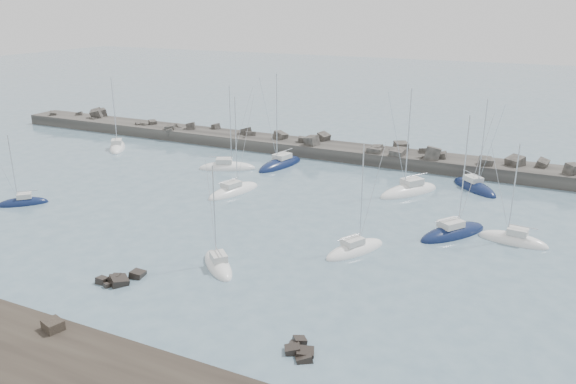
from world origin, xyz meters
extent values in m
plane|color=slate|center=(0.00, 0.00, 0.00)|extent=(400.00, 400.00, 0.00)
cube|color=black|center=(0.00, -22.00, 0.00)|extent=(140.00, 12.00, 0.70)
cube|color=black|center=(-2.26, -17.40, 0.72)|extent=(1.72, 1.57, 0.74)
cube|color=black|center=(-3.26, -9.40, 0.13)|extent=(2.18, 2.11, 1.27)
cube|color=black|center=(-3.75, -10.20, 0.04)|extent=(0.77, 0.89, 0.70)
cube|color=black|center=(-3.84, -9.12, 0.30)|extent=(1.01, 1.07, 0.76)
cube|color=black|center=(-2.73, -7.65, 0.03)|extent=(1.43, 1.55, 1.24)
cube|color=black|center=(-4.71, -9.87, 0.21)|extent=(0.91, 0.91, 0.77)
cube|color=black|center=(-3.57, -9.34, 0.27)|extent=(1.21, 1.17, 0.79)
cube|color=black|center=(15.32, -11.77, -0.01)|extent=(1.57, 1.43, 0.98)
cube|color=black|center=(14.26, -11.08, 0.10)|extent=(0.93, 0.86, 0.58)
cube|color=black|center=(14.42, -10.71, 0.09)|extent=(1.28, 1.31, 0.85)
cube|color=black|center=(14.47, -11.87, -0.07)|extent=(1.57, 1.42, 1.22)
cube|color=black|center=(15.48, -12.30, -0.02)|extent=(1.66, 1.60, 1.01)
cube|color=#312F2C|center=(-7.50, 38.00, 0.20)|extent=(115.00, 6.00, 3.20)
cube|color=#312F2C|center=(5.07, 37.34, 1.81)|extent=(1.77, 1.55, 1.50)
cube|color=#312F2C|center=(5.03, 40.22, 1.46)|extent=(1.62, 1.49, 1.22)
cube|color=#312F2C|center=(8.08, 38.55, 1.55)|extent=(1.38, 1.27, 1.14)
cube|color=#312F2C|center=(-18.34, 39.05, 2.11)|extent=(2.86, 2.66, 1.99)
cube|color=#312F2C|center=(-5.08, 36.50, 2.28)|extent=(2.55, 2.36, 2.35)
cube|color=#312F2C|center=(-25.15, 40.22, 2.14)|extent=(1.93, 1.62, 1.38)
cube|color=#312F2C|center=(8.22, 39.62, 2.33)|extent=(2.66, 2.62, 1.49)
cube|color=#312F2C|center=(5.10, 36.30, 1.94)|extent=(2.33, 1.93, 1.30)
cube|color=#312F2C|center=(-39.72, 37.14, 1.63)|extent=(1.70, 1.70, 1.47)
cube|color=#312F2C|center=(-17.34, 36.26, 1.45)|extent=(1.47, 1.41, 1.06)
cube|color=#312F2C|center=(5.06, 37.40, 2.11)|extent=(2.03, 1.92, 1.32)
cube|color=#312F2C|center=(-51.23, 38.58, 2.44)|extent=(2.65, 2.92, 2.66)
cube|color=#312F2C|center=(11.65, 36.39, 1.41)|extent=(1.48, 1.35, 1.21)
cube|color=#312F2C|center=(-31.50, 35.49, 1.61)|extent=(1.68, 1.68, 1.56)
cube|color=#312F2C|center=(27.94, 38.81, 2.23)|extent=(1.87, 1.99, 1.67)
cube|color=#312F2C|center=(-56.31, 39.21, 1.88)|extent=(1.84, 1.70, 1.37)
cube|color=#312F2C|center=(-31.89, 38.89, 1.57)|extent=(2.25, 2.06, 1.71)
cube|color=#312F2C|center=(24.55, 38.07, 2.07)|extent=(2.88, 3.02, 2.21)
cube|color=#312F2C|center=(-50.80, 37.21, 1.68)|extent=(1.26, 1.31, 1.00)
cube|color=#312F2C|center=(-38.47, 37.31, 1.52)|extent=(1.47, 1.79, 1.43)
cube|color=#312F2C|center=(-51.27, 40.05, 2.41)|extent=(2.17, 2.43, 1.98)
cube|color=#312F2C|center=(20.86, 36.62, 2.12)|extent=(2.24, 2.27, 1.74)
cube|color=#312F2C|center=(-28.93, 38.12, 2.11)|extent=(2.25, 1.98, 1.91)
cube|color=#312F2C|center=(13.57, 36.78, 2.29)|extent=(2.59, 2.95, 2.86)
cube|color=#312F2C|center=(-17.14, 38.43, 1.77)|extent=(2.29, 2.31, 1.46)
cube|color=#312F2C|center=(31.59, 37.00, 2.39)|extent=(2.43, 2.34, 1.71)
cube|color=#312F2C|center=(-4.65, 40.29, 2.19)|extent=(2.46, 2.33, 2.01)
cube|color=#312F2C|center=(-7.21, 37.69, 2.12)|extent=(1.97, 1.94, 1.17)
cube|color=#312F2C|center=(-11.51, 38.31, 1.93)|extent=(2.69, 2.14, 2.42)
cube|color=#312F2C|center=(-31.97, 36.06, 2.08)|extent=(2.17, 2.29, 1.52)
cube|color=#312F2C|center=(-37.63, 38.45, 1.91)|extent=(1.99, 1.92, 1.31)
cube|color=#312F2C|center=(8.81, 37.51, 1.98)|extent=(1.58, 1.52, 1.52)
cube|color=#312F2C|center=(-60.95, 36.84, 1.89)|extent=(1.99, 1.76, 1.61)
cube|color=#312F2C|center=(14.43, 37.83, 1.83)|extent=(2.26, 2.47, 1.67)
cube|color=#312F2C|center=(8.60, 36.04, 2.08)|extent=(2.09, 2.10, 1.52)
cube|color=#312F2C|center=(12.02, 39.78, 1.73)|extent=(2.49, 2.62, 1.78)
ellipsoid|color=white|center=(-36.00, 27.04, 0.05)|extent=(6.69, 7.74, 2.07)
cube|color=silver|center=(-35.77, 26.73, 1.27)|extent=(2.59, 2.71, 0.68)
cylinder|color=silver|center=(-36.38, 27.55, 6.24)|extent=(0.12, 0.12, 10.62)
cylinder|color=silver|center=(-35.43, 26.29, 1.90)|extent=(1.98, 2.57, 0.10)
ellipsoid|color=#0E1A3E|center=(-27.47, 1.13, 0.05)|extent=(5.37, 5.25, 1.68)
cube|color=silver|center=(-27.26, 1.33, 1.06)|extent=(1.96, 1.95, 0.60)
cylinder|color=silver|center=(-27.80, 0.82, 4.64)|extent=(0.10, 0.10, 7.74)
cylinder|color=silver|center=(-26.97, 1.61, 1.62)|extent=(1.71, 1.65, 0.09)
ellipsoid|color=white|center=(-6.93, 15.85, 0.05)|extent=(4.72, 8.69, 2.04)
cube|color=silver|center=(-7.05, 15.45, 1.23)|extent=(2.24, 2.69, 0.63)
cylinder|color=silver|center=(-6.76, 16.49, 6.52)|extent=(0.11, 0.11, 11.21)
cylinder|color=silver|center=(-7.20, 14.89, 1.82)|extent=(0.98, 3.22, 0.09)
ellipsoid|color=white|center=(-13.33, 24.71, 0.05)|extent=(8.50, 5.98, 2.03)
cube|color=silver|center=(-13.70, 24.53, 1.23)|extent=(2.80, 2.52, 0.63)
cylinder|color=silver|center=(-12.75, 25.01, 6.47)|extent=(0.11, 0.11, 11.11)
cylinder|color=silver|center=(-14.22, 24.27, 1.82)|extent=(2.98, 1.56, 0.09)
ellipsoid|color=white|center=(2.65, -2.90, 0.05)|extent=(6.06, 5.84, 1.83)
cube|color=silver|center=(2.89, -3.12, 1.15)|extent=(2.20, 2.17, 0.64)
cylinder|color=silver|center=(2.27, -2.55, 5.17)|extent=(0.11, 0.11, 8.68)
cylinder|color=silver|center=(3.22, -3.43, 1.75)|extent=(1.94, 1.82, 0.09)
ellipsoid|color=white|center=(13.17, 25.33, 0.05)|extent=(7.37, 9.10, 2.41)
cube|color=silver|center=(13.43, 25.71, 1.47)|extent=(2.93, 3.12, 0.80)
cylinder|color=silver|center=(12.77, 24.73, 7.19)|extent=(0.14, 0.14, 12.23)
cylinder|color=silver|center=(13.78, 26.24, 2.22)|extent=(2.11, 3.08, 0.11)
ellipsoid|color=white|center=(12.86, 5.68, 0.05)|extent=(5.35, 7.42, 1.90)
cube|color=silver|center=(12.69, 5.36, 1.17)|extent=(2.23, 2.47, 0.62)
cylinder|color=silver|center=(13.13, 6.19, 5.73)|extent=(0.11, 0.11, 9.74)
cylinder|color=silver|center=(12.45, 4.92, 1.75)|extent=(1.43, 2.59, 0.09)
ellipsoid|color=#0E1A3E|center=(20.42, 30.65, 0.05)|extent=(7.48, 7.46, 2.08)
cube|color=silver|center=(20.14, 30.94, 1.27)|extent=(2.75, 2.74, 0.67)
cylinder|color=silver|center=(20.88, 30.20, 6.38)|extent=(0.12, 0.12, 10.89)
cylinder|color=silver|center=(19.74, 31.34, 1.90)|extent=(2.36, 2.34, 0.10)
ellipsoid|color=white|center=(26.47, 14.75, 0.05)|extent=(7.02, 2.87, 1.94)
cube|color=silver|center=(26.81, 14.71, 1.21)|extent=(2.05, 1.58, 0.68)
cylinder|color=silver|center=(25.93, 14.81, 5.49)|extent=(0.12, 0.12, 9.22)
cylinder|color=silver|center=(27.28, 14.66, 1.84)|extent=(2.73, 0.40, 0.10)
ellipsoid|color=#0E1A3E|center=(-7.06, 29.37, 0.05)|extent=(4.72, 9.66, 2.32)
cube|color=silver|center=(-6.96, 29.83, 1.40)|extent=(2.36, 2.92, 0.73)
cylinder|color=silver|center=(-7.21, 28.65, 7.29)|extent=(0.13, 0.13, 12.51)
cylinder|color=silver|center=(-6.83, 30.46, 2.08)|extent=(0.86, 3.65, 0.10)
ellipsoid|color=#0E1A3E|center=(20.68, 14.05, 0.05)|extent=(7.07, 8.55, 2.17)
cube|color=silver|center=(20.43, 13.70, 1.31)|extent=(2.79, 2.96, 0.69)
cylinder|color=silver|center=(21.07, 14.61, 6.75)|extent=(0.12, 0.12, 11.57)
cylinder|color=silver|center=(20.09, 13.20, 1.95)|extent=(2.04, 2.87, 0.10)
camera|label=1|loc=(28.55, -41.96, 23.01)|focal=35.00mm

